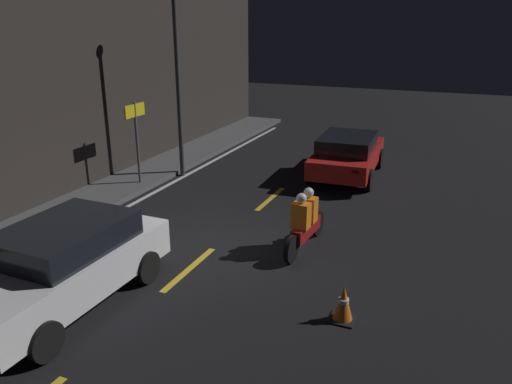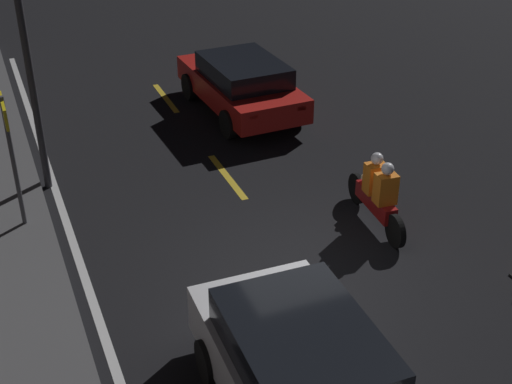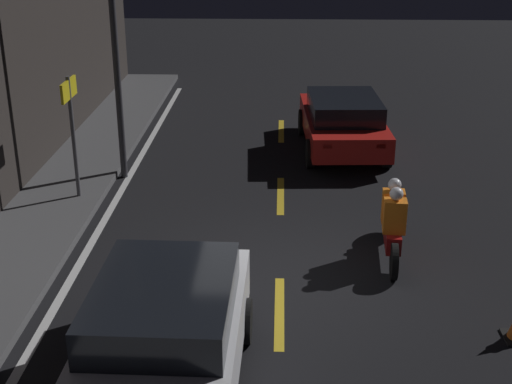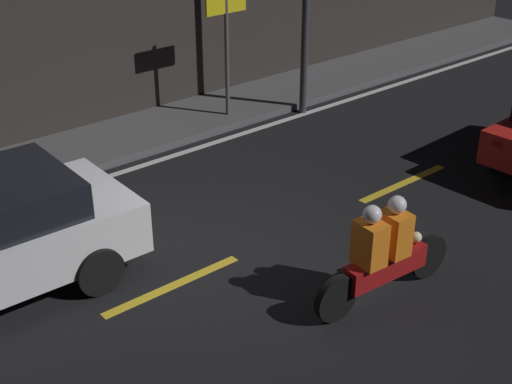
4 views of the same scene
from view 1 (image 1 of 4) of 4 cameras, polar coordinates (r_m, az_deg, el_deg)
ground_plane at (r=11.03m, az=-5.00°, el=-6.50°), size 56.00×56.00×0.00m
raised_curb at (r=13.49m, az=-21.87°, el=-2.63°), size 28.00×1.71×0.14m
building_front at (r=13.43m, az=-27.09°, el=13.39°), size 28.00×0.30×7.76m
lane_dash_c at (r=10.25m, az=-7.62°, el=-8.69°), size 2.00×0.14×0.01m
lane_dash_d at (r=13.97m, az=1.66°, el=-0.77°), size 2.00×0.14×0.01m
lane_dash_e at (r=18.04m, az=6.86°, el=3.73°), size 2.00×0.14×0.01m
lane_solid_kerb at (r=12.80m, az=-18.26°, el=-3.69°), size 25.20×0.14×0.01m
sedan_white at (r=9.30m, az=-21.31°, el=-7.63°), size 4.09×1.97×1.45m
taxi_red at (r=16.05m, az=10.42°, el=4.32°), size 4.12×2.04×1.35m
motorcycle at (r=10.78m, az=5.62°, el=-3.40°), size 2.14×0.41×1.36m
traffic_cone_near at (r=8.57m, az=9.96°, el=-12.43°), size 0.42×0.42×0.64m
shop_sign at (r=14.94m, az=-13.57°, el=7.30°), size 0.90×0.08×2.40m
street_lamp at (r=15.58m, az=-8.96°, el=13.32°), size 0.28×0.28×5.76m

